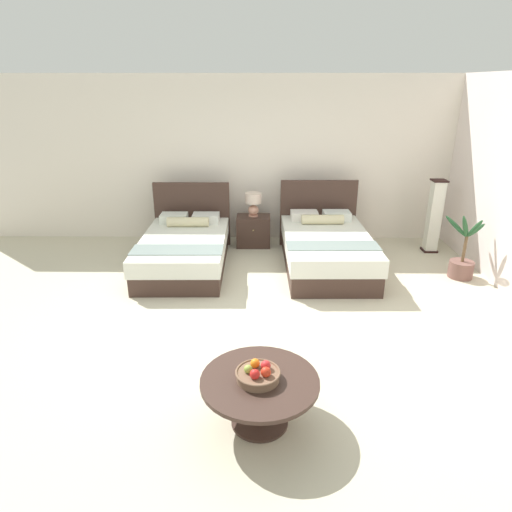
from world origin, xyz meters
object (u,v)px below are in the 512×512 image
(bed_near_corner, at_px, (326,248))
(potted_palm, at_px, (462,261))
(nightstand, at_px, (253,231))
(coffee_table, at_px, (260,389))
(bed_near_window, at_px, (185,248))
(floor_lamp_corner, at_px, (434,216))
(table_lamp, at_px, (253,202))
(fruit_bowl, at_px, (258,374))

(bed_near_corner, height_order, potted_palm, bed_near_corner)
(nightstand, relative_size, coffee_table, 0.60)
(bed_near_window, xyz_separation_m, nightstand, (1.02, 0.93, -0.02))
(coffee_table, height_order, potted_palm, potted_palm)
(floor_lamp_corner, bearing_deg, table_lamp, 174.90)
(coffee_table, distance_m, potted_palm, 4.15)
(nightstand, relative_size, fruit_bowl, 1.58)
(coffee_table, bearing_deg, floor_lamp_corner, 55.19)
(table_lamp, bearing_deg, bed_near_window, -137.14)
(bed_near_window, bearing_deg, table_lamp, 42.86)
(bed_near_window, bearing_deg, floor_lamp_corner, 9.81)
(bed_near_window, xyz_separation_m, potted_palm, (4.03, -0.39, -0.04))
(nightstand, height_order, fruit_bowl, fruit_bowl)
(bed_near_window, relative_size, floor_lamp_corner, 1.77)
(table_lamp, relative_size, coffee_table, 0.42)
(bed_near_window, bearing_deg, potted_palm, -5.49)
(bed_near_window, distance_m, floor_lamp_corner, 4.04)
(table_lamp, height_order, potted_palm, potted_palm)
(table_lamp, xyz_separation_m, floor_lamp_corner, (2.95, -0.26, -0.16))
(bed_near_corner, height_order, coffee_table, bed_near_corner)
(coffee_table, bearing_deg, nightstand, 91.65)
(coffee_table, xyz_separation_m, fruit_bowl, (-0.01, -0.00, 0.15))
(fruit_bowl, bearing_deg, coffee_table, 18.22)
(bed_near_corner, height_order, table_lamp, bed_near_corner)
(coffee_table, bearing_deg, bed_near_window, 108.77)
(potted_palm, bearing_deg, table_lamp, 156.04)
(bed_near_window, xyz_separation_m, floor_lamp_corner, (3.97, 0.69, 0.32))
(floor_lamp_corner, xyz_separation_m, potted_palm, (0.06, -1.07, -0.35))
(fruit_bowl, height_order, floor_lamp_corner, floor_lamp_corner)
(bed_near_window, relative_size, nightstand, 3.73)
(bed_near_corner, distance_m, coffee_table, 3.51)
(bed_near_window, distance_m, potted_palm, 4.05)
(fruit_bowl, xyz_separation_m, floor_lamp_corner, (2.84, 4.07, 0.11))
(bed_near_window, bearing_deg, coffee_table, -71.23)
(nightstand, xyz_separation_m, potted_palm, (3.01, -1.32, -0.01))
(floor_lamp_corner, bearing_deg, bed_near_window, -170.19)
(table_lamp, relative_size, floor_lamp_corner, 0.33)
(coffee_table, xyz_separation_m, potted_palm, (2.88, 2.99, -0.09))
(nightstand, distance_m, fruit_bowl, 4.32)
(bed_near_window, distance_m, fruit_bowl, 3.57)
(bed_near_window, relative_size, table_lamp, 5.35)
(fruit_bowl, height_order, potted_palm, potted_palm)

